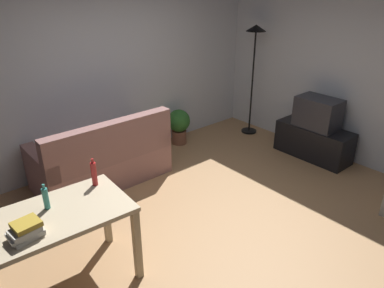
% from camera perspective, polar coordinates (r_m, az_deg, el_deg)
% --- Properties ---
extents(ground_plane, '(5.20, 4.40, 0.02)m').
position_cam_1_polar(ground_plane, '(4.17, 3.51, -12.15)').
color(ground_plane, tan).
extents(wall_rear, '(5.20, 0.10, 2.70)m').
position_cam_1_polar(wall_rear, '(5.25, -13.28, 11.64)').
color(wall_rear, silver).
rests_on(wall_rear, ground_plane).
extents(wall_right, '(0.10, 4.40, 2.70)m').
position_cam_1_polar(wall_right, '(5.60, 23.86, 11.01)').
color(wall_right, silver).
rests_on(wall_right, ground_plane).
extents(couch, '(1.69, 0.84, 0.92)m').
position_cam_1_polar(couch, '(4.88, -13.76, -2.54)').
color(couch, '#996B66').
rests_on(couch, ground_plane).
extents(tv_stand, '(0.44, 1.10, 0.48)m').
position_cam_1_polar(tv_stand, '(5.73, 18.52, 0.34)').
color(tv_stand, black).
rests_on(tv_stand, ground_plane).
extents(tv, '(0.41, 0.60, 0.44)m').
position_cam_1_polar(tv, '(5.57, 19.17, 4.66)').
color(tv, '#2D2D33').
rests_on(tv, tv_stand).
extents(torchiere_lamp, '(0.32, 0.32, 1.81)m').
position_cam_1_polar(torchiere_lamp, '(6.08, 9.80, 14.28)').
color(torchiere_lamp, black).
rests_on(torchiere_lamp, ground_plane).
extents(desk, '(1.23, 0.76, 0.76)m').
position_cam_1_polar(desk, '(3.23, -20.60, -11.80)').
color(desk, '#C6B28E').
rests_on(desk, ground_plane).
extents(potted_plant, '(0.36, 0.36, 0.57)m').
position_cam_1_polar(potted_plant, '(5.85, -2.07, 3.13)').
color(potted_plant, brown).
rests_on(potted_plant, ground_plane).
extents(bottle_tall, '(0.05, 0.05, 0.23)m').
position_cam_1_polar(bottle_tall, '(3.20, -21.98, -7.88)').
color(bottle_tall, teal).
rests_on(bottle_tall, desk).
extents(bottle_red, '(0.05, 0.05, 0.27)m').
position_cam_1_polar(bottle_red, '(3.40, -15.13, -4.49)').
color(bottle_red, '#AD2323').
rests_on(bottle_red, desk).
extents(book_stack, '(0.25, 0.19, 0.13)m').
position_cam_1_polar(book_stack, '(2.95, -24.64, -12.27)').
color(book_stack, beige).
rests_on(book_stack, desk).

